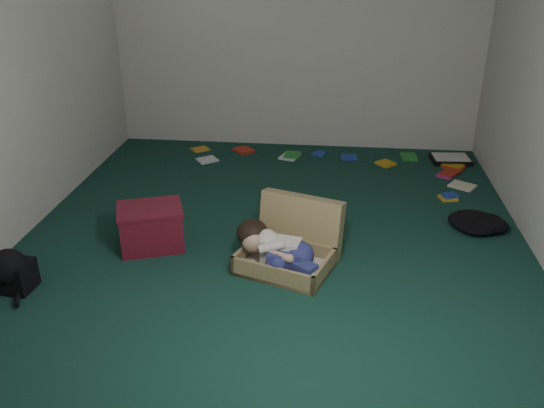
# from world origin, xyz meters

# --- Properties ---
(floor) EXTENTS (4.50, 4.50, 0.00)m
(floor) POSITION_xyz_m (0.00, 0.00, 0.00)
(floor) COLOR #13372D
(floor) RESTS_ON ground
(wall_back) EXTENTS (4.50, 0.00, 4.50)m
(wall_back) POSITION_xyz_m (0.00, 2.25, 1.30)
(wall_back) COLOR silver
(wall_back) RESTS_ON ground
(wall_front) EXTENTS (4.50, 0.00, 4.50)m
(wall_front) POSITION_xyz_m (0.00, -2.25, 1.30)
(wall_front) COLOR silver
(wall_front) RESTS_ON ground
(wall_left) EXTENTS (0.00, 4.50, 4.50)m
(wall_left) POSITION_xyz_m (-2.00, 0.00, 1.30)
(wall_left) COLOR silver
(wall_left) RESTS_ON ground
(suitcase) EXTENTS (0.80, 0.79, 0.47)m
(suitcase) POSITION_xyz_m (0.17, -0.40, 0.14)
(suitcase) COLOR #988354
(suitcase) RESTS_ON floor
(person) EXTENTS (0.63, 0.49, 0.29)m
(person) POSITION_xyz_m (0.08, -0.54, 0.18)
(person) COLOR silver
(person) RESTS_ON suitcase
(maroon_bin) EXTENTS (0.59, 0.52, 0.33)m
(maroon_bin) POSITION_xyz_m (-0.92, -0.28, 0.17)
(maroon_bin) COLOR maroon
(maroon_bin) RESTS_ON floor
(backpack) EXTENTS (0.40, 0.33, 0.23)m
(backpack) POSITION_xyz_m (-1.70, -0.96, 0.11)
(backpack) COLOR black
(backpack) RESTS_ON floor
(clothing_pile) EXTENTS (0.45, 0.39, 0.13)m
(clothing_pile) POSITION_xyz_m (1.70, 0.35, 0.07)
(clothing_pile) COLOR black
(clothing_pile) RESTS_ON floor
(paper_tray) EXTENTS (0.43, 0.33, 0.06)m
(paper_tray) POSITION_xyz_m (1.70, 1.88, 0.03)
(paper_tray) COLOR black
(paper_tray) RESTS_ON floor
(book_scatter) EXTENTS (2.97, 1.31, 0.02)m
(book_scatter) POSITION_xyz_m (0.60, 1.67, 0.01)
(book_scatter) COLOR gold
(book_scatter) RESTS_ON floor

